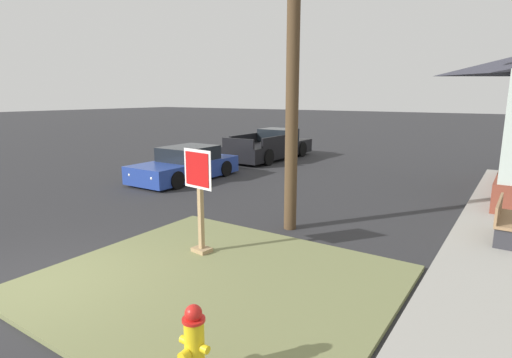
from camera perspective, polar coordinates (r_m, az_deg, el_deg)
ground_plane at (r=7.93m, az=-28.65°, el=-13.19°), size 160.00×160.00×0.00m
grass_corner_patch at (r=7.12m, az=-5.84°, el=-14.21°), size 5.71×5.14×0.08m
sidewalk_strip at (r=10.16m, az=31.90°, el=-7.82°), size 2.20×19.07×0.12m
fire_hydrant at (r=4.77m, az=-8.72°, el=-22.15°), size 0.38×0.34×0.89m
stop_sign at (r=7.96m, az=-7.95°, el=-3.36°), size 0.75×0.32×2.07m
manhole_cover at (r=9.72m, az=-10.84°, el=-7.36°), size 0.70×0.70×0.02m
parked_sedan_blue at (r=15.63m, az=-9.87°, el=1.93°), size 1.97×4.41×1.25m
pickup_truck_black at (r=20.45m, az=2.16°, el=4.58°), size 2.05×5.58×1.48m
street_bench at (r=10.16m, az=31.64°, el=-4.67°), size 0.42×1.59×0.85m
utility_pole at (r=9.45m, az=5.30°, el=20.05°), size 1.52×0.30×8.70m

